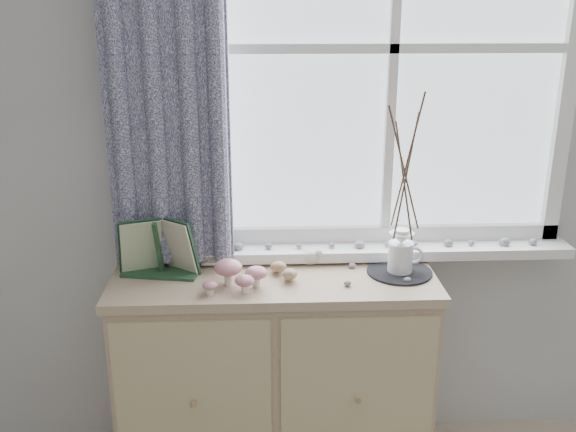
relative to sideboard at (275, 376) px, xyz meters
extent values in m
cube|color=silver|center=(0.15, 0.25, 0.87)|extent=(4.00, 0.04, 2.60)
cube|color=silver|center=(0.45, 0.25, 1.22)|extent=(1.30, 0.01, 1.40)
cube|color=white|center=(0.45, 0.17, 0.45)|extent=(1.45, 0.16, 0.04)
cube|color=#090932|center=(-0.37, 0.12, 1.25)|extent=(0.44, 0.06, 1.61)
cube|color=tan|center=(0.00, 0.01, -0.02)|extent=(1.17, 0.43, 0.81)
cube|color=tan|center=(0.00, 0.01, 0.41)|extent=(1.20, 0.45, 0.03)
cube|color=beige|center=(-0.29, -0.22, -0.02)|extent=(0.55, 0.01, 0.75)
cube|color=beige|center=(0.29, -0.22, -0.02)|extent=(0.55, 0.01, 0.75)
cylinder|color=white|center=(-0.16, -0.06, 0.46)|extent=(0.03, 0.03, 0.06)
ellipsoid|color=#AF051E|center=(-0.16, -0.06, 0.49)|extent=(0.10, 0.10, 0.06)
cylinder|color=white|center=(-0.10, -0.13, 0.45)|extent=(0.03, 0.03, 0.04)
ellipsoid|color=#AF051E|center=(-0.10, -0.13, 0.47)|extent=(0.07, 0.07, 0.04)
cylinder|color=white|center=(-0.22, -0.14, 0.44)|extent=(0.02, 0.02, 0.03)
ellipsoid|color=#AF051E|center=(-0.22, -0.14, 0.46)|extent=(0.05, 0.05, 0.03)
cylinder|color=white|center=(-0.06, -0.08, 0.45)|extent=(0.03, 0.03, 0.05)
ellipsoid|color=#AF051E|center=(-0.06, -0.08, 0.48)|extent=(0.08, 0.08, 0.04)
ellipsoid|color=tan|center=(0.06, -0.05, 0.45)|extent=(0.06, 0.04, 0.07)
ellipsoid|color=tan|center=(0.02, 0.02, 0.45)|extent=(0.06, 0.04, 0.07)
cylinder|color=black|center=(0.47, 0.01, 0.43)|extent=(0.24, 0.24, 0.01)
cylinder|color=white|center=(0.47, 0.01, 0.49)|extent=(0.11, 0.11, 0.11)
cone|color=white|center=(0.47, 0.01, 0.56)|extent=(0.09, 0.09, 0.04)
cylinder|color=white|center=(0.47, 0.01, 0.58)|extent=(0.06, 0.06, 0.03)
torus|color=white|center=(0.52, 0.01, 0.49)|extent=(0.07, 0.02, 0.07)
ellipsoid|color=#9A9A9D|center=(0.26, -0.09, 0.43)|extent=(0.03, 0.02, 0.02)
ellipsoid|color=#9A9A9D|center=(0.30, 0.07, 0.43)|extent=(0.03, 0.02, 0.02)
ellipsoid|color=#9A9A9D|center=(0.48, -0.07, 0.43)|extent=(0.03, 0.02, 0.02)
camera|label=1|loc=(-0.05, -2.17, 1.39)|focal=40.00mm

